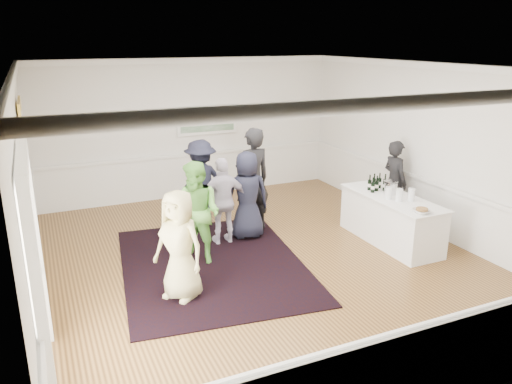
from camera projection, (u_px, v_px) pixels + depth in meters
name	position (u px, v px, depth m)	size (l,w,h in m)	color
floor	(262.00, 259.00, 8.53)	(8.00, 8.00, 0.00)	olive
ceiling	(263.00, 66.00, 7.58)	(7.00, 8.00, 0.02)	white
wall_left	(26.00, 195.00, 6.69)	(0.02, 8.00, 3.20)	white
wall_right	(430.00, 149.00, 9.42)	(0.02, 8.00, 3.20)	white
wall_back	(190.00, 129.00, 11.54)	(7.00, 0.02, 3.20)	white
wall_front	(445.00, 268.00, 4.56)	(7.00, 0.02, 3.20)	white
wainscoting	(262.00, 232.00, 8.38)	(7.00, 8.00, 1.00)	white
mirror	(27.00, 159.00, 7.78)	(0.05, 1.25, 1.85)	gold
doorway	(35.00, 262.00, 5.11)	(0.10, 1.78, 2.56)	white
landscape_painting	(207.00, 120.00, 11.60)	(1.44, 0.06, 0.66)	white
area_rug	(212.00, 264.00, 8.31)	(2.90, 3.80, 0.02)	black
serving_table	(391.00, 219.00, 9.12)	(0.82, 2.16, 0.87)	white
bartender	(394.00, 182.00, 10.03)	(0.61, 0.40, 1.69)	black
guest_tan	(179.00, 245.00, 7.04)	(0.79, 0.52, 1.62)	#CFC381
guest_green	(198.00, 213.00, 8.19)	(0.84, 0.65, 1.72)	#6DBD4B
guest_lilac	(223.00, 201.00, 8.97)	(0.94, 0.39, 1.60)	silver
guest_dark_a	(201.00, 182.00, 9.94)	(1.11, 0.64, 1.72)	black
guest_dark_b	(253.00, 180.00, 9.53)	(0.74, 0.48, 2.03)	black
guest_navy	(247.00, 195.00, 9.22)	(0.81, 0.53, 1.66)	black
wine_bottles	(378.00, 182.00, 9.35)	(0.42, 0.27, 0.31)	black
juice_pitchers	(400.00, 194.00, 8.76)	(0.41, 0.36, 0.24)	#79AB3D
ice_bucket	(390.00, 188.00, 9.13)	(0.26, 0.26, 0.24)	silver
nut_bowl	(422.00, 210.00, 8.16)	(0.29, 0.29, 0.08)	white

